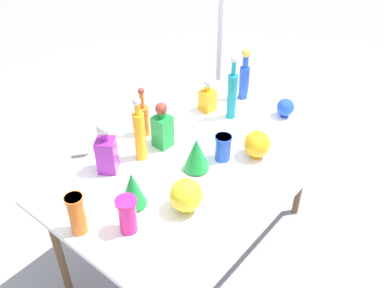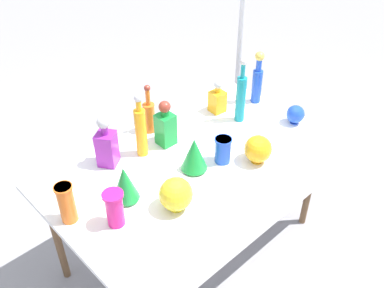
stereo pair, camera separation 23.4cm
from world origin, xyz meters
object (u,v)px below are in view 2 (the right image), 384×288
(slender_vase_2, at_px, (114,208))
(fluted_vase_1, at_px, (125,183))
(tall_bottle_3, at_px, (257,80))
(canopy_pole, at_px, (240,40))
(square_decanter_1, at_px, (165,126))
(square_decanter_2, at_px, (106,145))
(round_bowl_2, at_px, (258,149))
(tall_bottle_1, at_px, (141,130))
(fluted_vase_0, at_px, (194,154))
(round_bowl_0, at_px, (176,194))
(square_decanter_0, at_px, (217,100))
(tall_bottle_0, at_px, (149,115))
(slender_vase_0, at_px, (66,202))
(slender_vase_1, at_px, (223,149))
(tall_bottle_2, at_px, (241,96))
(round_bowl_1, at_px, (295,114))

(slender_vase_2, distance_m, fluted_vase_1, 0.17)
(tall_bottle_3, height_order, canopy_pole, canopy_pole)
(square_decanter_1, height_order, square_decanter_2, square_decanter_2)
(slender_vase_2, bearing_deg, tall_bottle_3, 11.15)
(round_bowl_2, bearing_deg, tall_bottle_1, 130.49)
(fluted_vase_0, bearing_deg, round_bowl_0, -150.35)
(tall_bottle_3, xyz_separation_m, round_bowl_2, (-0.49, -0.42, -0.08))
(tall_bottle_1, distance_m, slender_vase_2, 0.54)
(fluted_vase_1, bearing_deg, square_decanter_1, 25.86)
(tall_bottle_1, distance_m, canopy_pole, 1.32)
(square_decanter_0, height_order, canopy_pole, canopy_pole)
(square_decanter_1, relative_size, fluted_vase_1, 1.42)
(slender_vase_2, distance_m, round_bowl_0, 0.30)
(square_decanter_2, distance_m, canopy_pole, 1.49)
(fluted_vase_0, bearing_deg, tall_bottle_0, 82.51)
(slender_vase_0, distance_m, round_bowl_0, 0.51)
(slender_vase_1, distance_m, fluted_vase_1, 0.58)
(tall_bottle_1, bearing_deg, round_bowl_0, -108.11)
(tall_bottle_2, relative_size, round_bowl_2, 2.60)
(round_bowl_0, relative_size, round_bowl_2, 1.08)
(square_decanter_2, relative_size, round_bowl_0, 1.76)
(tall_bottle_1, relative_size, square_decanter_0, 1.77)
(square_decanter_2, relative_size, fluted_vase_0, 1.53)
(fluted_vase_1, bearing_deg, slender_vase_2, -142.80)
(square_decanter_1, bearing_deg, square_decanter_0, 4.60)
(slender_vase_0, xyz_separation_m, round_bowl_2, (0.99, -0.33, -0.03))
(tall_bottle_3, bearing_deg, square_decanter_2, 173.14)
(tall_bottle_0, relative_size, slender_vase_1, 2.07)
(fluted_vase_0, xyz_separation_m, round_bowl_0, (-0.27, -0.15, -0.01))
(square_decanter_1, relative_size, slender_vase_2, 1.52)
(square_decanter_0, height_order, slender_vase_0, square_decanter_0)
(square_decanter_2, height_order, fluted_vase_1, square_decanter_2)
(tall_bottle_3, distance_m, square_decanter_0, 0.30)
(fluted_vase_0, bearing_deg, square_decanter_1, 81.16)
(slender_vase_2, distance_m, fluted_vase_0, 0.54)
(slender_vase_0, height_order, canopy_pole, canopy_pole)
(square_decanter_1, bearing_deg, slender_vase_1, -70.97)
(square_decanter_0, xyz_separation_m, canopy_pole, (0.63, 0.37, 0.11))
(square_decanter_0, distance_m, slender_vase_2, 1.11)
(tall_bottle_0, distance_m, fluted_vase_0, 0.45)
(slender_vase_0, bearing_deg, slender_vase_2, -49.54)
(round_bowl_1, bearing_deg, fluted_vase_1, 171.53)
(slender_vase_1, height_order, slender_vase_2, slender_vase_2)
(tall_bottle_3, xyz_separation_m, slender_vase_2, (-1.33, -0.26, -0.06))
(tall_bottle_3, bearing_deg, slender_vase_0, -176.49)
(slender_vase_0, height_order, round_bowl_1, slender_vase_0)
(round_bowl_0, height_order, canopy_pole, canopy_pole)
(slender_vase_0, distance_m, fluted_vase_1, 0.29)
(slender_vase_0, height_order, round_bowl_2, slender_vase_0)
(square_decanter_0, distance_m, fluted_vase_0, 0.61)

